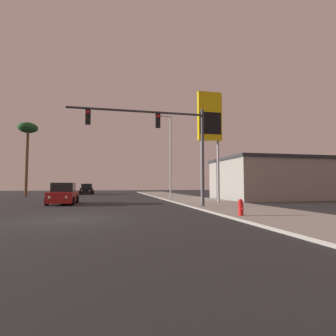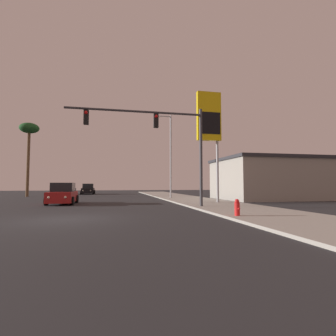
% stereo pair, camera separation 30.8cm
% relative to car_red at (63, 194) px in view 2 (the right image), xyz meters
% --- Properties ---
extents(ground_plane, '(120.00, 120.00, 0.00)m').
position_rel_car_red_xyz_m(ground_plane, '(1.89, -9.75, -0.76)').
color(ground_plane, '#28282B').
extents(sidewalk_right, '(5.00, 60.00, 0.12)m').
position_rel_car_red_xyz_m(sidewalk_right, '(11.39, 0.25, -0.70)').
color(sidewalk_right, '#9E998E').
rests_on(sidewalk_right, ground).
extents(building_gas_station, '(10.30, 8.30, 4.30)m').
position_rel_car_red_xyz_m(building_gas_station, '(19.89, 2.66, 1.40)').
color(building_gas_station, gray).
rests_on(building_gas_station, ground).
extents(car_red, '(2.04, 4.32, 1.68)m').
position_rel_car_red_xyz_m(car_red, '(0.00, 0.00, 0.00)').
color(car_red, maroon).
rests_on(car_red, ground).
extents(car_black, '(2.04, 4.33, 1.68)m').
position_rel_car_red_xyz_m(car_black, '(-0.01, 21.56, 0.00)').
color(car_black, black).
rests_on(car_black, ground).
extents(car_grey, '(2.04, 4.34, 1.68)m').
position_rel_car_red_xyz_m(car_grey, '(-3.14, 22.10, 0.00)').
color(car_grey, slate).
rests_on(car_grey, ground).
extents(traffic_light_mast, '(8.80, 0.36, 6.50)m').
position_rel_car_red_xyz_m(traffic_light_mast, '(7.01, -5.53, 4.04)').
color(traffic_light_mast, '#38383D').
rests_on(traffic_light_mast, sidewalk_right).
extents(street_lamp, '(1.74, 0.24, 9.00)m').
position_rel_car_red_xyz_m(street_lamp, '(9.86, 5.51, 4.36)').
color(street_lamp, '#99999E').
rests_on(street_lamp, sidewalk_right).
extents(gas_station_sign, '(2.00, 0.42, 9.00)m').
position_rel_car_red_xyz_m(gas_station_sign, '(11.50, -2.12, 5.86)').
color(gas_station_sign, '#99999E').
rests_on(gas_station_sign, sidewalk_right).
extents(fire_hydrant, '(0.24, 0.34, 0.76)m').
position_rel_car_red_xyz_m(fire_hydrant, '(9.46, -10.95, -0.27)').
color(fire_hydrant, red).
rests_on(fire_hydrant, sidewalk_right).
extents(palm_tree_mid, '(2.40, 2.40, 9.48)m').
position_rel_car_red_xyz_m(palm_tree_mid, '(-6.80, 14.25, 7.48)').
color(palm_tree_mid, brown).
rests_on(palm_tree_mid, ground).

